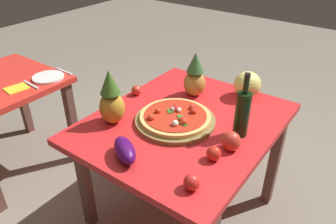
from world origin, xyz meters
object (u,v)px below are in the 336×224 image
object	(u,v)px
pizza_board	(175,120)
napkin_folded	(17,88)
wine_bottle	(242,113)
tomato_near_board	(136,90)
pineapple_right	(195,76)
fork_utensil	(31,85)
melon	(247,85)
display_table	(184,133)
knife_utensil	(64,71)
tomato_by_bottle	(192,182)
dinner_plate	(48,77)
tomato_at_corner	(214,153)
eggplant	(125,150)
bell_pepper	(231,141)
pizza	(175,116)
pineapple_left	(111,100)

from	to	relation	value
pizza_board	napkin_folded	size ratio (longest dim) A/B	3.20
wine_bottle	tomato_near_board	xyz separation A→B (m)	(0.01, 0.73, -0.10)
pineapple_right	fork_utensil	bearing A→B (deg)	119.15
wine_bottle	melon	xyz separation A→B (m)	(0.41, 0.15, -0.05)
pineapple_right	display_table	bearing A→B (deg)	-157.37
wine_bottle	fork_utensil	distance (m)	1.44
melon	knife_utensil	xyz separation A→B (m)	(-0.44, 1.25, -0.08)
display_table	pineapple_right	size ratio (longest dim) A/B	3.99
tomato_by_bottle	dinner_plate	xyz separation A→B (m)	(0.32, 1.42, -0.03)
dinner_plate	napkin_folded	world-z (taller)	dinner_plate
dinner_plate	melon	bearing A→B (deg)	-65.31
tomato_at_corner	knife_utensil	bearing A→B (deg)	80.34
pineapple_right	tomato_by_bottle	xyz separation A→B (m)	(-0.72, -0.44, -0.09)
display_table	eggplant	world-z (taller)	eggplant
pineapple_right	knife_utensil	xyz separation A→B (m)	(-0.26, 0.97, -0.12)
bell_pepper	knife_utensil	distance (m)	1.43
pizza	wine_bottle	world-z (taller)	wine_bottle
melon	bell_pepper	world-z (taller)	melon
pizza	dinner_plate	size ratio (longest dim) A/B	1.80
pizza_board	eggplant	xyz separation A→B (m)	(-0.39, 0.01, 0.03)
knife_utensil	tomato_by_bottle	bearing A→B (deg)	-106.44
melon	bell_pepper	distance (m)	0.58
pizza	bell_pepper	bearing A→B (deg)	-95.72
display_table	dinner_plate	world-z (taller)	dinner_plate
pizza_board	pineapple_left	size ratio (longest dim) A/B	1.42
eggplant	pineapple_left	bearing A→B (deg)	54.07
display_table	pizza	distance (m)	0.14
pizza_board	tomato_at_corner	world-z (taller)	tomato_at_corner
dinner_plate	knife_utensil	bearing A→B (deg)	0.00
display_table	napkin_folded	size ratio (longest dim) A/B	8.21
eggplant	knife_utensil	world-z (taller)	eggplant
pizza_board	eggplant	size ratio (longest dim) A/B	2.24
pizza	knife_utensil	distance (m)	1.07
pizza	bell_pepper	size ratio (longest dim) A/B	3.86
wine_bottle	bell_pepper	bearing A→B (deg)	-172.31
pineapple_left	melon	distance (m)	0.86
pizza_board	pizza	size ratio (longest dim) A/B	1.13
melon	tomato_by_bottle	bearing A→B (deg)	-169.84
knife_utensil	wine_bottle	bearing A→B (deg)	-87.25
display_table	eggplant	size ratio (longest dim) A/B	5.75
display_table	pizza_board	xyz separation A→B (m)	(-0.05, 0.03, 0.10)
pineapple_right	napkin_folded	xyz separation A→B (m)	(-0.63, 1.00, -0.13)
wine_bottle	tomato_at_corner	size ratio (longest dim) A/B	4.91
dinner_plate	fork_utensil	distance (m)	0.14
tomato_near_board	knife_utensil	size ratio (longest dim) A/B	0.35
fork_utensil	knife_utensil	size ratio (longest dim) A/B	1.00
melon	dinner_plate	distance (m)	1.38
eggplant	pizza_board	bearing A→B (deg)	-2.13
display_table	tomato_near_board	size ratio (longest dim) A/B	18.03
melon	tomato_at_corner	bearing A→B (deg)	-168.19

